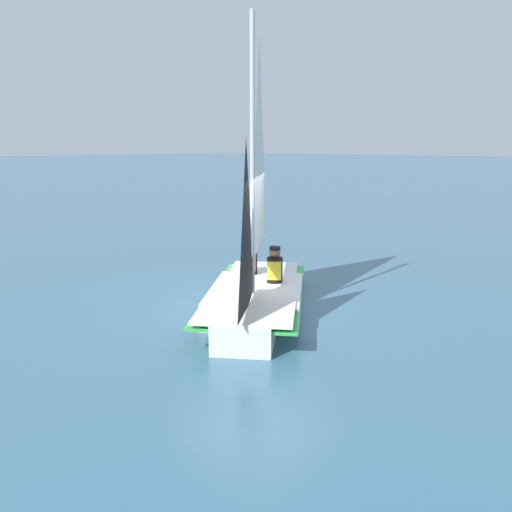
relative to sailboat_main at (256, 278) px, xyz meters
name	(u,v)px	position (x,y,z in m)	size (l,w,h in m)	color
ground_plane	(256,312)	(0.03, -0.04, -0.64)	(260.00, 260.00, 0.00)	#38607A
sailboat_main	(256,278)	(0.00, 0.00, 0.00)	(3.74, 4.27, 5.09)	silver
sailor_helm	(275,274)	(0.03, 0.49, -0.01)	(0.42, 0.43, 1.16)	black
sailor_crew	(250,266)	(-0.77, 0.64, -0.01)	(0.42, 0.43, 1.16)	black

